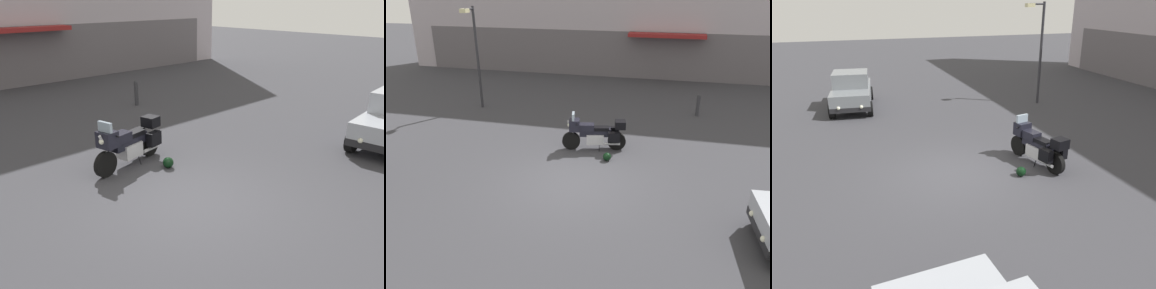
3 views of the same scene
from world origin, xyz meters
The scene contains 5 objects.
ground_plane centered at (0.00, 0.00, 0.00)m, with size 80.00×80.00×0.00m, color #38383D.
motorcycle centered at (0.12, 2.56, 0.62)m, with size 2.24×1.00×1.36m.
helmet centered at (0.70, 1.74, 0.14)m, with size 0.28×0.28×0.28m, color black.
streetlamp_curbside centered at (-6.15, 5.99, 2.80)m, with size 0.28×0.94×4.58m.
bollard_curbside centered at (3.79, 7.30, 0.53)m, with size 0.16×0.16×1.00m.
Camera 2 is at (2.58, -9.63, 5.52)m, focal length 35.38 mm.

